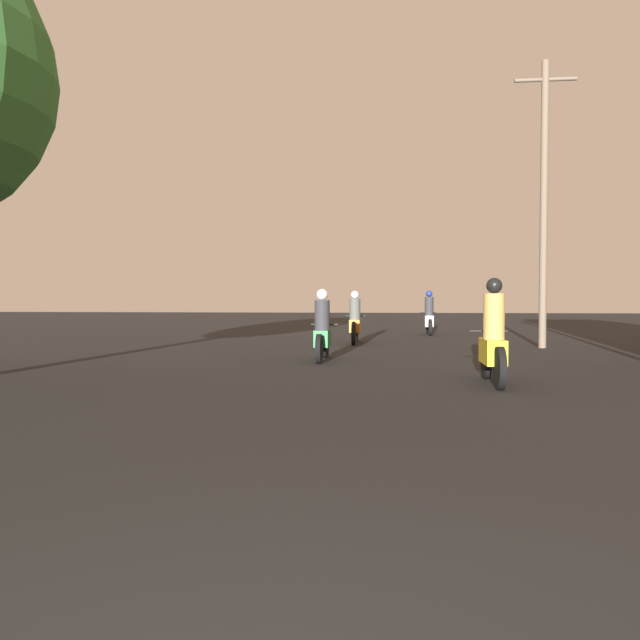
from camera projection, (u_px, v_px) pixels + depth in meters
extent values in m
cylinder|color=black|center=(486.00, 360.00, 10.25)|extent=(0.10, 0.63, 0.63)
cylinder|color=black|center=(500.00, 368.00, 8.97)|extent=(0.10, 0.63, 0.63)
cube|color=gold|center=(493.00, 351.00, 9.61)|extent=(0.30, 0.91, 0.38)
cylinder|color=black|center=(489.00, 331.00, 10.01)|extent=(0.60, 0.04, 0.04)
cylinder|color=#B28E47|center=(494.00, 316.00, 9.50)|extent=(0.32, 0.32, 0.70)
sphere|color=black|center=(494.00, 286.00, 9.48)|extent=(0.24, 0.24, 0.24)
cylinder|color=black|center=(326.00, 344.00, 13.95)|extent=(0.10, 0.60, 0.60)
cylinder|color=black|center=(319.00, 349.00, 12.64)|extent=(0.10, 0.60, 0.60)
cube|color=#1E6B33|center=(323.00, 338.00, 13.29)|extent=(0.30, 0.82, 0.35)
cylinder|color=black|center=(325.00, 324.00, 13.71)|extent=(0.60, 0.04, 0.04)
cylinder|color=#2D2D33|center=(322.00, 315.00, 13.19)|extent=(0.32, 0.32, 0.63)
sphere|color=silver|center=(322.00, 295.00, 13.18)|extent=(0.24, 0.24, 0.24)
cylinder|color=black|center=(356.00, 331.00, 19.21)|extent=(0.10, 0.68, 0.68)
cylinder|color=black|center=(354.00, 333.00, 17.75)|extent=(0.10, 0.68, 0.68)
cube|color=orange|center=(355.00, 326.00, 18.47)|extent=(0.30, 0.83, 0.37)
cylinder|color=black|center=(356.00, 316.00, 18.94)|extent=(0.60, 0.04, 0.04)
cylinder|color=#4C514C|center=(355.00, 309.00, 18.38)|extent=(0.32, 0.32, 0.62)
sphere|color=silver|center=(355.00, 295.00, 18.36)|extent=(0.24, 0.24, 0.24)
cylinder|color=black|center=(428.00, 326.00, 23.80)|extent=(0.10, 0.60, 0.60)
cylinder|color=black|center=(430.00, 327.00, 22.38)|extent=(0.10, 0.60, 0.60)
cube|color=#ADADB2|center=(429.00, 321.00, 23.08)|extent=(0.30, 0.77, 0.41)
cylinder|color=black|center=(428.00, 313.00, 23.53)|extent=(0.60, 0.04, 0.04)
cylinder|color=#2D2D33|center=(429.00, 306.00, 22.99)|extent=(0.32, 0.32, 0.68)
sphere|color=navy|center=(429.00, 294.00, 22.97)|extent=(0.24, 0.24, 0.24)
cylinder|color=#6B5B4C|center=(544.00, 205.00, 16.62)|extent=(0.20, 0.20, 7.63)
cylinder|color=#6B5B4C|center=(545.00, 80.00, 16.51)|extent=(1.60, 0.10, 0.10)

